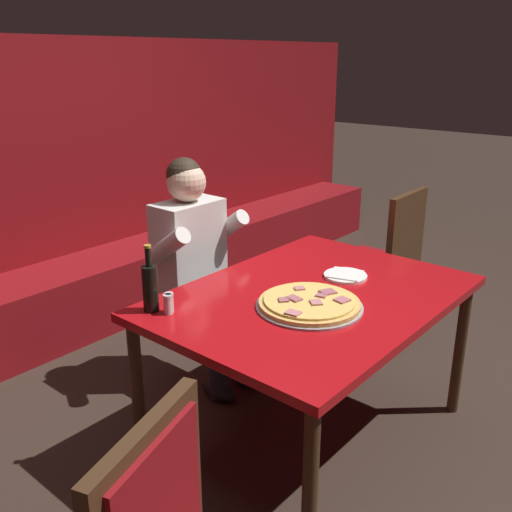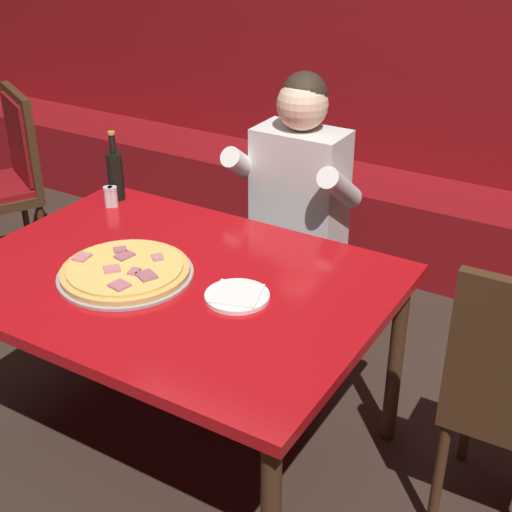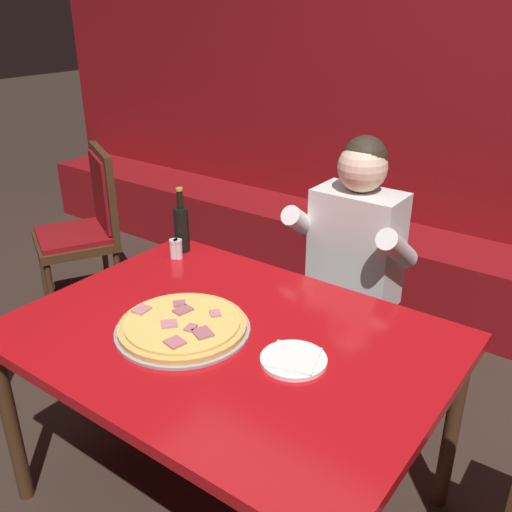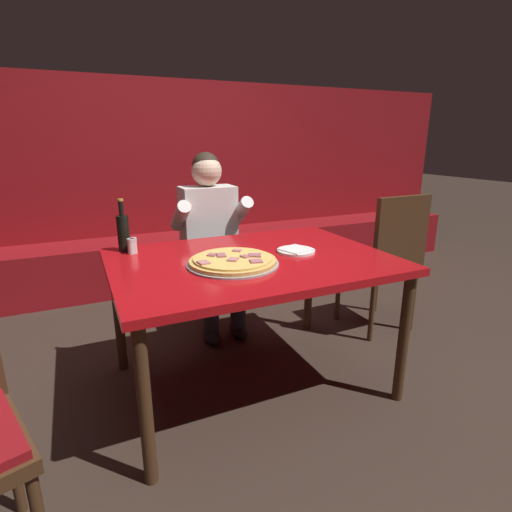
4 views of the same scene
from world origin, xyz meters
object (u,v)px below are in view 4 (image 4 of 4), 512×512
Objects in this scene: pizza at (233,261)px; diner_seated_blue_shirt at (212,235)px; beer_bottle at (123,232)px; plate_white_paper at (296,251)px; shaker_parmesan at (134,246)px; main_dining_table at (251,270)px; shaker_oregano at (131,247)px; dining_chair_side_aisle at (386,253)px.

diner_seated_blue_shirt is at bearing 78.40° from pizza.
plate_white_paper is at bearing -26.07° from beer_bottle.
shaker_parmesan is 0.07× the size of diner_seated_blue_shirt.
main_dining_table is 16.76× the size of shaker_parmesan.
shaker_oregano is (-0.43, 0.41, 0.02)m from pizza.
main_dining_table is 1.13× the size of diner_seated_blue_shirt.
pizza is 0.36× the size of diner_seated_blue_shirt.
diner_seated_blue_shirt is (0.04, 0.77, 0.02)m from main_dining_table.
shaker_parmesan is at bearing -59.90° from beer_bottle.
beer_bottle is at bearing -150.64° from diner_seated_blue_shirt.
diner_seated_blue_shirt reaches higher than dining_chair_side_aisle.
diner_seated_blue_shirt is (0.61, 0.43, -0.09)m from shaker_oregano.
dining_chair_side_aisle is (1.73, -0.19, -0.28)m from beer_bottle.
beer_bottle is at bearing 153.93° from plate_white_paper.
beer_bottle is 0.29× the size of dining_chair_side_aisle.
pizza is at bearing -46.98° from beer_bottle.
main_dining_table is 0.74m from beer_bottle.
pizza reaches higher than plate_white_paper.
pizza is 0.46× the size of dining_chair_side_aisle.
shaker_oregano is at bearing -72.87° from beer_bottle.
main_dining_table is 0.66m from shaker_parmesan.
pizza is at bearing -43.55° from shaker_oregano.
beer_bottle is (-0.46, 0.49, 0.09)m from pizza.
shaker_parmesan reaches higher than main_dining_table.
pizza is 0.87m from diner_seated_blue_shirt.
plate_white_paper is at bearing -1.08° from main_dining_table.
shaker_oregano is (-0.84, 0.34, 0.03)m from plate_white_paper.
dining_chair_side_aisle is at bearing -26.20° from diner_seated_blue_shirt.
plate_white_paper is 0.72× the size of beer_bottle.
shaker_oregano reaches higher than main_dining_table.
shaker_oregano is at bearing -149.37° from shaker_parmesan.
shaker_parmesan is (-0.42, 0.42, 0.02)m from pizza.
plate_white_paper is at bearing -23.21° from shaker_parmesan.
shaker_oregano is (-0.57, 0.34, 0.11)m from main_dining_table.
pizza is 0.60m from shaker_oregano.
plate_white_paper is 2.44× the size of shaker_parmesan.
main_dining_table is at bearing -30.71° from shaker_oregano.
pizza is 1.33m from dining_chair_side_aisle.
beer_bottle reaches higher than shaker_oregano.
pizza reaches higher than main_dining_table.
pizza is at bearing -101.60° from diner_seated_blue_shirt.
shaker_parmesan reaches higher than pizza.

